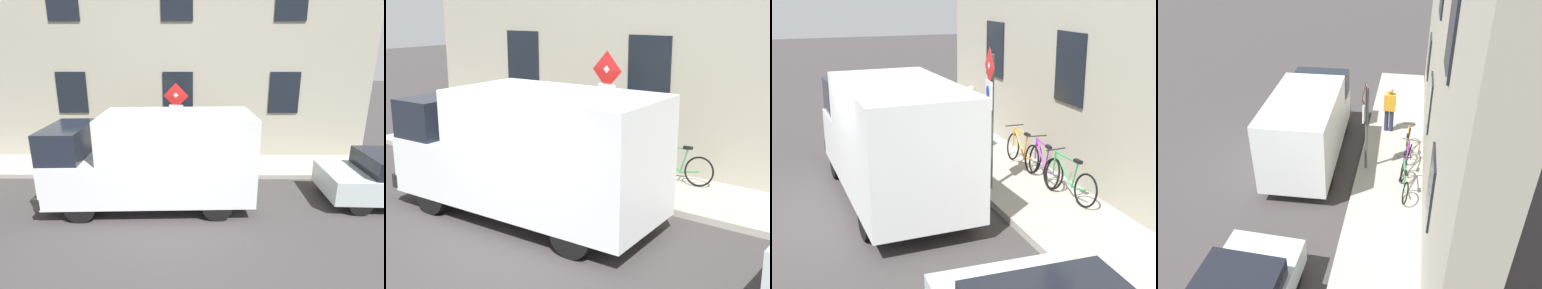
# 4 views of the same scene
# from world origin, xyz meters

# --- Properties ---
(ground_plane) EXTENTS (80.00, 80.00, 0.00)m
(ground_plane) POSITION_xyz_m (0.00, 0.00, 0.00)
(ground_plane) COLOR #383435
(sidewalk_slab) EXTENTS (2.06, 16.22, 0.14)m
(sidewalk_slab) POSITION_xyz_m (3.37, 0.00, 0.07)
(sidewalk_slab) COLOR #9B978C
(sidewalk_slab) RESTS_ON ground_plane
(building_facade) EXTENTS (0.75, 14.22, 8.02)m
(building_facade) POSITION_xyz_m (4.75, 0.00, 4.01)
(building_facade) COLOR #9B9685
(building_facade) RESTS_ON ground_plane
(sign_post_stacked) EXTENTS (0.18, 0.56, 2.83)m
(sign_post_stacked) POSITION_xyz_m (2.55, -0.03, 2.04)
(sign_post_stacked) COLOR #474C47
(sign_post_stacked) RESTS_ON sidewalk_slab
(delivery_van) EXTENTS (2.17, 5.39, 2.50)m
(delivery_van) POSITION_xyz_m (0.64, 0.43, 1.33)
(delivery_van) COLOR silver
(delivery_van) RESTS_ON ground_plane
(bicycle_green) EXTENTS (0.46, 1.72, 0.89)m
(bicycle_green) POSITION_xyz_m (3.85, -1.04, 0.51)
(bicycle_green) COLOR black
(bicycle_green) RESTS_ON sidewalk_slab
(bicycle_purple) EXTENTS (0.50, 1.72, 0.89)m
(bicycle_purple) POSITION_xyz_m (3.85, 0.00, 0.51)
(bicycle_purple) COLOR black
(bicycle_purple) RESTS_ON sidewalk_slab
(bicycle_orange) EXTENTS (0.46, 1.71, 0.89)m
(bicycle_orange) POSITION_xyz_m (3.85, 1.04, 0.51)
(bicycle_orange) COLOR black
(bicycle_orange) RESTS_ON sidewalk_slab
(pedestrian) EXTENTS (0.41, 0.28, 1.72)m
(pedestrian) POSITION_xyz_m (3.11, 2.48, 1.07)
(pedestrian) COLOR #262B47
(pedestrian) RESTS_ON sidewalk_slab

